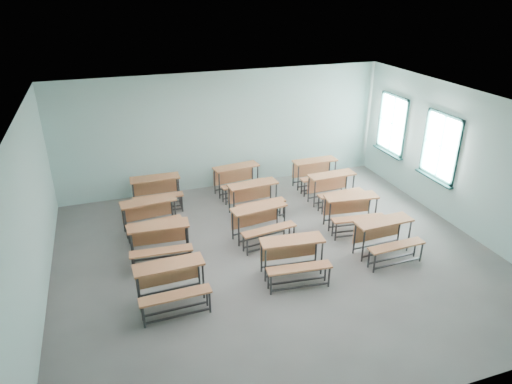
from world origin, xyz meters
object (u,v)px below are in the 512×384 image
(desk_unit_r0c1, at_px, (293,254))
(desk_unit_r2c2, at_px, (333,185))
(desk_unit_r1c2, at_px, (352,208))
(desk_unit_r3c1, at_px, (238,176))
(desk_unit_r1c0, at_px, (160,238))
(desk_unit_r1c1, at_px, (261,219))
(desk_unit_r2c0, at_px, (150,212))
(desk_unit_r3c0, at_px, (156,188))
(desk_unit_r0c0, at_px, (171,279))
(desk_unit_r0c2, at_px, (386,233))
(desk_unit_r3c2, at_px, (316,170))
(desk_unit_r2c1, at_px, (255,194))

(desk_unit_r0c1, height_order, desk_unit_r2c2, same)
(desk_unit_r1c2, relative_size, desk_unit_r3c1, 0.99)
(desk_unit_r1c2, bearing_deg, desk_unit_r0c1, -139.81)
(desk_unit_r1c0, height_order, desk_unit_r3c1, same)
(desk_unit_r1c1, height_order, desk_unit_r2c0, same)
(desk_unit_r3c0, bearing_deg, desk_unit_r0c1, -60.72)
(desk_unit_r1c1, relative_size, desk_unit_r1c2, 1.01)
(desk_unit_r0c0, distance_m, desk_unit_r3c0, 4.03)
(desk_unit_r1c0, height_order, desk_unit_r2c0, same)
(desk_unit_r1c0, distance_m, desk_unit_r2c2, 4.80)
(desk_unit_r0c1, distance_m, desk_unit_r3c1, 4.02)
(desk_unit_r0c2, bearing_deg, desk_unit_r1c0, 161.45)
(desk_unit_r0c0, xyz_separation_m, desk_unit_r0c1, (2.38, 0.07, 0.00))
(desk_unit_r0c0, height_order, desk_unit_r0c1, same)
(desk_unit_r2c0, distance_m, desk_unit_r3c2, 4.82)
(desk_unit_r1c2, bearing_deg, desk_unit_r3c0, 154.93)
(desk_unit_r2c1, bearing_deg, desk_unit_r3c1, 88.03)
(desk_unit_r0c1, bearing_deg, desk_unit_r0c0, -172.14)
(desk_unit_r1c1, height_order, desk_unit_r1c2, same)
(desk_unit_r1c2, height_order, desk_unit_r2c0, same)
(desk_unit_r1c0, bearing_deg, desk_unit_r3c2, 30.71)
(desk_unit_r2c2, bearing_deg, desk_unit_r3c1, 145.99)
(desk_unit_r0c0, relative_size, desk_unit_r3c1, 0.94)
(desk_unit_r2c0, bearing_deg, desk_unit_r1c0, -93.89)
(desk_unit_r1c1, distance_m, desk_unit_r2c2, 2.65)
(desk_unit_r2c1, bearing_deg, desk_unit_r2c0, 178.56)
(desk_unit_r0c1, relative_size, desk_unit_r2c0, 1.00)
(desk_unit_r2c2, relative_size, desk_unit_r3c2, 1.02)
(desk_unit_r3c2, bearing_deg, desk_unit_r3c0, 176.71)
(desk_unit_r3c0, xyz_separation_m, desk_unit_r3c1, (2.19, 0.07, 0.00))
(desk_unit_r2c2, xyz_separation_m, desk_unit_r3c1, (-2.18, 1.33, 0.00))
(desk_unit_r0c2, relative_size, desk_unit_r2c0, 0.96)
(desk_unit_r0c0, relative_size, desk_unit_r2c2, 0.99)
(desk_unit_r2c2, relative_size, desk_unit_r3c1, 0.95)
(desk_unit_r0c2, distance_m, desk_unit_r2c0, 5.21)
(desk_unit_r2c1, height_order, desk_unit_r3c1, same)
(desk_unit_r2c0, xyz_separation_m, desk_unit_r2c1, (2.56, 0.14, 0.00))
(desk_unit_r0c0, relative_size, desk_unit_r1c1, 0.94)
(desk_unit_r3c1, bearing_deg, desk_unit_r3c2, -14.56)
(desk_unit_r3c2, bearing_deg, desk_unit_r2c1, -156.33)
(desk_unit_r0c1, height_order, desk_unit_r3c2, same)
(desk_unit_r0c1, height_order, desk_unit_r3c0, same)
(desk_unit_r1c1, bearing_deg, desk_unit_r0c2, -40.35)
(desk_unit_r2c2, distance_m, desk_unit_r3c2, 1.06)
(desk_unit_r0c2, xyz_separation_m, desk_unit_r2c0, (-4.54, 2.55, 0.00))
(desk_unit_r3c0, bearing_deg, desk_unit_r1c1, -49.38)
(desk_unit_r2c1, relative_size, desk_unit_r3c2, 1.04)
(desk_unit_r1c1, distance_m, desk_unit_r3c0, 3.12)
(desk_unit_r1c1, bearing_deg, desk_unit_r2c0, 146.67)
(desk_unit_r3c1, bearing_deg, desk_unit_r2c2, -39.00)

